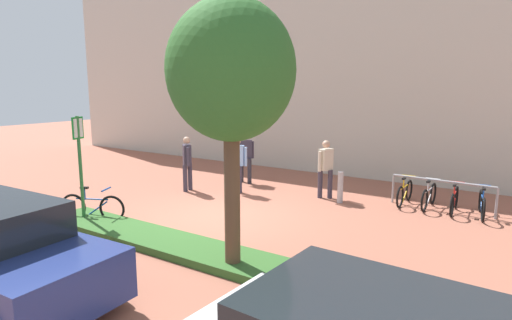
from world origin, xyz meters
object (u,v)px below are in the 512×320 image
Objects in this scene: parking_sign_post at (80,154)px; person_shirt_white at (326,165)px; bike_at_sign at (93,207)px; person_suited_dark at (245,154)px; bollard_steel at (340,187)px; person_shirt_blue at (237,161)px; tree_sidewalk at (231,72)px; person_suited_navy at (187,160)px; bike_rack_cluster at (441,197)px.

parking_sign_post is 6.67m from person_shirt_white.
person_suited_dark is at bearing 82.47° from bike_at_sign.
parking_sign_post is 6.92m from bollard_steel.
person_shirt_blue is at bearing -65.66° from person_suited_dark.
person_shirt_blue is (1.32, 4.52, -0.70)m from parking_sign_post.
parking_sign_post reaches higher than bollard_steel.
person_shirt_white reaches higher than bollard_steel.
bike_at_sign is 6.61m from bollard_steel.
tree_sidewalk is 5.28× the size of bollard_steel.
parking_sign_post is at bearing -88.38° from person_suited_navy.
person_shirt_blue is (-3.29, 4.69, -2.53)m from tree_sidewalk.
tree_sidewalk is 6.26m from person_shirt_blue.
bike_rack_cluster is at bearing 16.65° from person_suited_navy.
bike_rack_cluster is 1.54× the size of person_suited_dark.
person_suited_dark is (-3.84, 5.92, -2.53)m from tree_sidewalk.
parking_sign_post reaches higher than person_suited_dark.
bollard_steel is at bearing 47.83° from bike_at_sign.
person_shirt_white is at bearing 53.13° from bike_at_sign.
person_shirt_blue is at bearing -166.01° from bike_rack_cluster.
person_shirt_blue is 1.00× the size of person_suited_dark.
person_suited_navy is (-0.11, 3.81, -0.70)m from parking_sign_post.
parking_sign_post reaches higher than person_shirt_blue.
person_shirt_white is (3.90, 5.37, -0.70)m from parking_sign_post.
person_suited_dark reaches higher than bollard_steel.
bike_at_sign is at bearing -132.17° from bollard_steel.
bollard_steel is (4.47, 5.13, -1.24)m from parking_sign_post.
person_suited_navy is (-1.43, -0.71, 0.00)m from person_shirt_blue.
tree_sidewalk is at bearing -57.02° from person_suited_dark.
parking_sign_post reaches higher than person_suited_navy.
bollard_steel is at bearing 48.88° from parking_sign_post.
person_shirt_white is (-0.58, 0.25, 0.53)m from bollard_steel.
person_suited_dark is (0.77, 5.75, -0.70)m from parking_sign_post.
bollard_steel reaches higher than bike_at_sign.
parking_sign_post is 1.51× the size of person_shirt_blue.
person_shirt_blue and person_suited_navy have the same top height.
person_shirt_blue is 1.00× the size of person_suited_navy.
person_shirt_blue is at bearing 125.00° from tree_sidewalk.
tree_sidewalk is 3.06× the size of bike_at_sign.
person_shirt_blue is (1.29, 4.30, 0.63)m from bike_at_sign.
person_shirt_blue is (-5.69, -1.42, 0.64)m from bike_rack_cluster.
bike_rack_cluster is 2.95× the size of bollard_steel.
tree_sidewalk is 4.96m from parking_sign_post.
bike_rack_cluster is at bearing 40.28° from parking_sign_post.
person_shirt_white and person_suited_dark have the same top height.
bike_at_sign is at bearing -126.87° from person_shirt_white.
parking_sign_post is 9.29m from bike_rack_cluster.
bike_rack_cluster is at bearing 17.82° from bollard_steel.
bollard_steel is at bearing -9.60° from person_suited_dark.
bike_at_sign is 0.90× the size of person_suited_navy.
person_shirt_blue is 1.00× the size of person_shirt_white.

